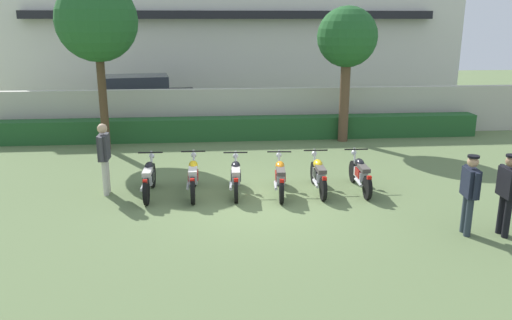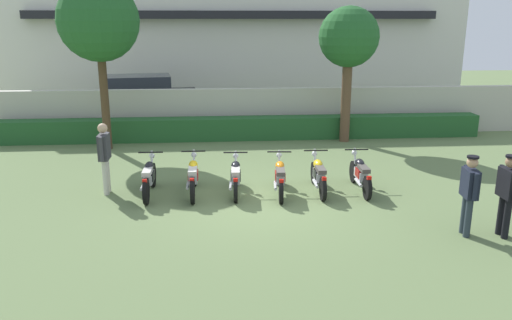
% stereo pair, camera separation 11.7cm
% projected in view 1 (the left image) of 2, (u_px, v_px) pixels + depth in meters
% --- Properties ---
extents(ground, '(60.00, 60.00, 0.00)m').
position_uv_depth(ground, '(260.00, 202.00, 11.92)').
color(ground, '#607547').
extents(building, '(22.29, 6.50, 8.13)m').
position_uv_depth(building, '(229.00, 20.00, 26.35)').
color(building, silver).
rests_on(building, ground).
extents(compound_wall, '(21.18, 0.30, 1.71)m').
position_uv_depth(compound_wall, '(240.00, 112.00, 18.58)').
color(compound_wall, '#BCB7A8').
rests_on(compound_wall, ground).
extents(hedge_row, '(16.94, 0.70, 0.78)m').
position_uv_depth(hedge_row, '(242.00, 128.00, 18.03)').
color(hedge_row, '#235628').
rests_on(hedge_row, ground).
extents(parked_car, '(4.71, 2.57, 1.89)m').
position_uv_depth(parked_car, '(139.00, 99.00, 21.08)').
color(parked_car, black).
rests_on(parked_car, ground).
extents(tree_near_inspector, '(2.52, 2.52, 5.33)m').
position_uv_depth(tree_near_inspector, '(97.00, 22.00, 15.67)').
color(tree_near_inspector, '#4C3823').
rests_on(tree_near_inspector, ground).
extents(tree_far_side, '(2.01, 2.01, 4.55)m').
position_uv_depth(tree_far_side, '(347.00, 39.00, 16.95)').
color(tree_far_side, brown).
rests_on(tree_far_side, ground).
extents(motorcycle_in_row_0, '(0.60, 1.90, 0.96)m').
position_uv_depth(motorcycle_in_row_0, '(149.00, 178.00, 12.23)').
color(motorcycle_in_row_0, black).
rests_on(motorcycle_in_row_0, ground).
extents(motorcycle_in_row_1, '(0.60, 1.94, 0.97)m').
position_uv_depth(motorcycle_in_row_1, '(193.00, 176.00, 12.31)').
color(motorcycle_in_row_1, black).
rests_on(motorcycle_in_row_1, ground).
extents(motorcycle_in_row_2, '(0.60, 1.78, 0.94)m').
position_uv_depth(motorcycle_in_row_2, '(236.00, 176.00, 12.35)').
color(motorcycle_in_row_2, black).
rests_on(motorcycle_in_row_2, ground).
extents(motorcycle_in_row_3, '(0.60, 1.91, 0.94)m').
position_uv_depth(motorcycle_in_row_3, '(280.00, 176.00, 12.36)').
color(motorcycle_in_row_3, black).
rests_on(motorcycle_in_row_3, ground).
extents(motorcycle_in_row_4, '(0.60, 1.88, 0.94)m').
position_uv_depth(motorcycle_in_row_4, '(318.00, 174.00, 12.52)').
color(motorcycle_in_row_4, black).
rests_on(motorcycle_in_row_4, ground).
extents(motorcycle_in_row_5, '(0.60, 1.91, 0.94)m').
position_uv_depth(motorcycle_in_row_5, '(360.00, 173.00, 12.61)').
color(motorcycle_in_row_5, black).
rests_on(motorcycle_in_row_5, ground).
extents(inspector_person, '(0.23, 0.69, 1.74)m').
position_uv_depth(inspector_person, '(104.00, 152.00, 12.19)').
color(inspector_person, beige).
rests_on(inspector_person, ground).
extents(officer_0, '(0.27, 0.65, 1.61)m').
position_uv_depth(officer_0, '(470.00, 189.00, 9.88)').
color(officer_0, '#28333D').
rests_on(officer_0, ground).
extents(officer_1, '(0.23, 0.66, 1.64)m').
position_uv_depth(officer_1, '(508.00, 189.00, 9.82)').
color(officer_1, black).
rests_on(officer_1, ground).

